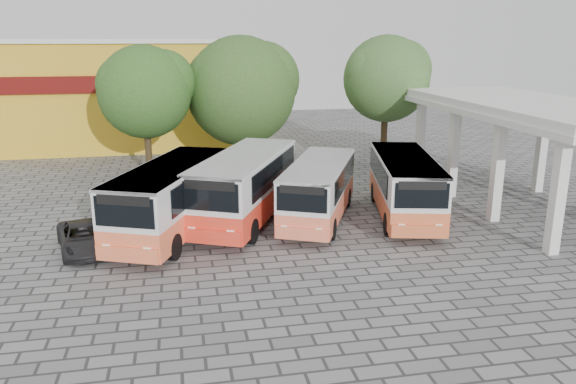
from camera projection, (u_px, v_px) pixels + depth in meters
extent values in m
plane|color=slate|center=(345.00, 245.00, 23.53)|extent=(90.00, 90.00, 0.00)
cube|color=silver|center=(558.00, 194.00, 21.98)|extent=(0.45, 0.45, 5.00)
cube|color=silver|center=(420.00, 138.00, 34.27)|extent=(0.45, 0.45, 5.00)
cube|color=silver|center=(499.00, 135.00, 35.26)|extent=(0.45, 0.45, 5.00)
cube|color=silver|center=(528.00, 104.00, 27.90)|extent=(6.60, 15.60, 0.40)
cube|color=silver|center=(527.00, 111.00, 27.99)|extent=(6.80, 15.80, 0.30)
cube|color=gold|center=(121.00, 94.00, 45.00)|extent=(20.00, 10.00, 8.00)
cube|color=#590C0A|center=(113.00, 84.00, 39.86)|extent=(20.00, 0.20, 1.20)
cube|color=silver|center=(117.00, 41.00, 43.90)|extent=(20.40, 10.40, 0.30)
cube|color=#F96B3E|center=(173.00, 213.00, 24.57)|extent=(5.67, 8.91, 1.13)
cube|color=silver|center=(171.00, 183.00, 24.21)|extent=(5.67, 8.91, 1.58)
cube|color=silver|center=(170.00, 167.00, 24.02)|extent=(5.72, 8.93, 0.13)
cube|color=black|center=(140.00, 185.00, 23.96)|extent=(2.76, 6.56, 1.13)
cube|color=black|center=(202.00, 182.00, 24.45)|extent=(2.76, 6.56, 1.13)
cube|color=black|center=(171.00, 213.00, 20.13)|extent=(2.15, 0.93, 1.13)
cube|color=black|center=(170.00, 201.00, 20.01)|extent=(1.91, 0.84, 0.36)
cylinder|color=black|center=(143.00, 247.00, 21.83)|extent=(0.30, 1.07, 1.07)
cylinder|color=black|center=(203.00, 243.00, 22.27)|extent=(0.30, 1.07, 1.07)
cylinder|color=black|center=(149.00, 206.00, 27.11)|extent=(0.30, 1.07, 1.07)
cylinder|color=black|center=(198.00, 204.00, 27.54)|extent=(0.30, 1.07, 1.07)
cube|color=red|center=(246.00, 201.00, 26.40)|extent=(6.13, 9.09, 1.15)
cube|color=silver|center=(245.00, 172.00, 26.03)|extent=(6.13, 9.09, 1.62)
cube|color=silver|center=(245.00, 156.00, 25.83)|extent=(6.18, 9.11, 0.13)
cube|color=black|center=(216.00, 173.00, 25.77)|extent=(3.13, 6.59, 1.15)
cube|color=black|center=(274.00, 170.00, 26.27)|extent=(3.13, 6.59, 1.15)
cube|color=black|center=(259.00, 197.00, 21.84)|extent=(2.16, 1.05, 1.15)
cube|color=black|center=(259.00, 186.00, 21.72)|extent=(1.92, 0.94, 0.37)
cylinder|color=black|center=(226.00, 231.00, 23.59)|extent=(0.31, 1.10, 1.10)
cylinder|color=black|center=(282.00, 227.00, 24.03)|extent=(0.31, 1.10, 1.10)
cylinder|color=black|center=(216.00, 195.00, 29.00)|extent=(0.31, 1.10, 1.10)
cylinder|color=black|center=(262.00, 193.00, 29.44)|extent=(0.31, 1.10, 1.10)
cube|color=#F6704B|center=(319.00, 203.00, 26.51)|extent=(5.31, 7.98, 1.01)
cube|color=silver|center=(319.00, 178.00, 26.19)|extent=(5.31, 7.98, 1.42)
cube|color=silver|center=(319.00, 164.00, 26.02)|extent=(5.35, 8.00, 0.12)
cube|color=black|center=(294.00, 179.00, 25.97)|extent=(2.69, 5.81, 1.01)
cube|color=black|center=(343.00, 176.00, 26.41)|extent=(2.69, 5.81, 1.01)
cube|color=black|center=(343.00, 200.00, 22.52)|extent=(1.91, 0.91, 1.01)
cube|color=black|center=(343.00, 190.00, 22.41)|extent=(1.69, 0.82, 0.33)
cylinder|color=black|center=(309.00, 229.00, 24.05)|extent=(0.27, 0.96, 0.96)
cylinder|color=black|center=(356.00, 226.00, 24.44)|extent=(0.27, 0.96, 0.96)
cylinder|color=black|center=(287.00, 197.00, 28.79)|extent=(0.27, 0.96, 0.96)
cylinder|color=black|center=(326.00, 195.00, 29.18)|extent=(0.27, 0.96, 0.96)
cube|color=#E16031|center=(404.00, 199.00, 27.00)|extent=(4.24, 8.47, 1.07)
cube|color=silver|center=(405.00, 173.00, 26.66)|extent=(4.24, 8.47, 1.49)
cube|color=silver|center=(406.00, 159.00, 26.48)|extent=(4.29, 8.48, 0.12)
cube|color=black|center=(381.00, 174.00, 26.42)|extent=(1.59, 6.54, 1.07)
cube|color=black|center=(430.00, 171.00, 26.89)|extent=(1.59, 6.54, 1.07)
cube|color=black|center=(445.00, 195.00, 22.79)|extent=(2.14, 0.55, 1.07)
cube|color=black|center=(445.00, 185.00, 22.68)|extent=(1.89, 0.50, 0.35)
cylinder|color=black|center=(403.00, 226.00, 24.41)|extent=(0.28, 1.02, 1.02)
cylinder|color=black|center=(450.00, 222.00, 24.82)|extent=(0.28, 1.02, 1.02)
cylinder|color=black|center=(364.00, 194.00, 29.40)|extent=(0.28, 1.02, 1.02)
cylinder|color=black|center=(403.00, 191.00, 29.81)|extent=(0.28, 1.02, 1.02)
cylinder|color=#44341E|center=(148.00, 146.00, 34.90)|extent=(0.41, 0.41, 3.80)
sphere|color=#2B5518|center=(145.00, 92.00, 34.02)|extent=(5.65, 5.65, 5.65)
sphere|color=#2B5518|center=(163.00, 82.00, 34.36)|extent=(3.95, 3.95, 3.95)
sphere|color=#2B5518|center=(127.00, 85.00, 33.53)|extent=(3.67, 3.67, 3.67)
cylinder|color=#35250E|center=(242.00, 137.00, 37.53)|extent=(0.47, 0.47, 3.92)
sphere|color=#2D511A|center=(241.00, 91.00, 36.71)|extent=(7.14, 7.14, 7.14)
sphere|color=#2D511A|center=(262.00, 79.00, 37.07)|extent=(5.00, 5.00, 5.00)
sphere|color=#2D511A|center=(222.00, 83.00, 36.14)|extent=(4.64, 4.64, 4.64)
cylinder|color=#4C3821|center=(384.00, 136.00, 37.49)|extent=(0.43, 0.43, 4.12)
sphere|color=#365C24|center=(386.00, 79.00, 36.49)|extent=(5.61, 5.61, 5.61)
sphere|color=#365C24|center=(401.00, 70.00, 36.83)|extent=(3.93, 3.93, 3.93)
sphere|color=#365C24|center=(373.00, 73.00, 36.00)|extent=(3.65, 3.65, 3.65)
imported|color=black|center=(84.00, 238.00, 22.76)|extent=(2.82, 4.42, 1.13)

